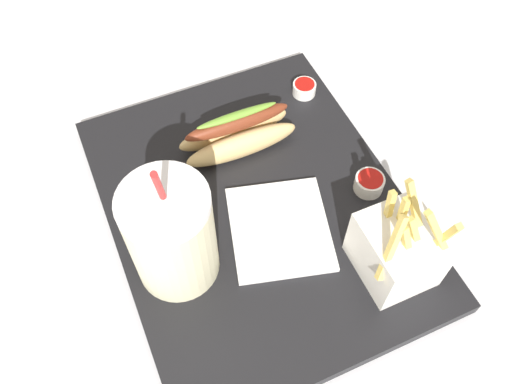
# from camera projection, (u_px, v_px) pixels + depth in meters

# --- Properties ---
(ground_plane) EXTENTS (2.40, 2.40, 0.02)m
(ground_plane) POSITION_uv_depth(u_px,v_px,m) (256.00, 217.00, 0.71)
(ground_plane) COLOR silver
(food_tray) EXTENTS (0.45, 0.36, 0.02)m
(food_tray) POSITION_uv_depth(u_px,v_px,m) (256.00, 209.00, 0.69)
(food_tray) COLOR black
(food_tray) RESTS_ON ground_plane
(soda_cup) EXTENTS (0.10, 0.10, 0.21)m
(soda_cup) POSITION_uv_depth(u_px,v_px,m) (172.00, 236.00, 0.58)
(soda_cup) COLOR beige
(soda_cup) RESTS_ON food_tray
(fries_basket) EXTENTS (0.09, 0.09, 0.15)m
(fries_basket) POSITION_uv_depth(u_px,v_px,m) (398.00, 249.00, 0.60)
(fries_basket) COLOR white
(fries_basket) RESTS_ON food_tray
(hot_dog_1) EXTENTS (0.06, 0.16, 0.07)m
(hot_dog_1) POSITION_uv_depth(u_px,v_px,m) (238.00, 134.00, 0.72)
(hot_dog_1) COLOR #DBB775
(hot_dog_1) RESTS_ON food_tray
(ketchup_cup_1) EXTENTS (0.04, 0.04, 0.02)m
(ketchup_cup_1) POSITION_uv_depth(u_px,v_px,m) (163.00, 205.00, 0.67)
(ketchup_cup_1) COLOR white
(ketchup_cup_1) RESTS_ON food_tray
(ketchup_cup_2) EXTENTS (0.04, 0.04, 0.02)m
(ketchup_cup_2) POSITION_uv_depth(u_px,v_px,m) (369.00, 183.00, 0.69)
(ketchup_cup_2) COLOR white
(ketchup_cup_2) RESTS_ON food_tray
(ketchup_cup_3) EXTENTS (0.03, 0.03, 0.02)m
(ketchup_cup_3) POSITION_uv_depth(u_px,v_px,m) (304.00, 88.00, 0.78)
(ketchup_cup_3) COLOR white
(ketchup_cup_3) RESTS_ON food_tray
(napkin_stack) EXTENTS (0.16, 0.15, 0.01)m
(napkin_stack) POSITION_uv_depth(u_px,v_px,m) (280.00, 228.00, 0.66)
(napkin_stack) COLOR white
(napkin_stack) RESTS_ON food_tray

